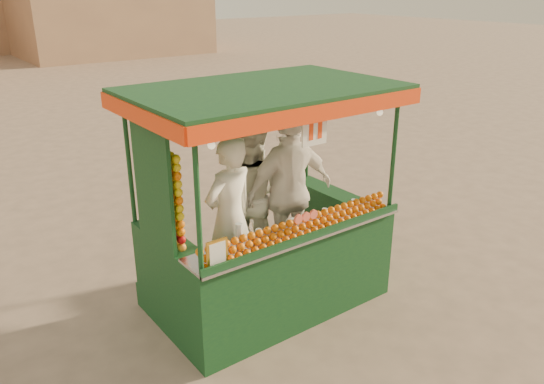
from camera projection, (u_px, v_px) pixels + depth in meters
ground at (303, 295)px, 6.40m from camera, size 90.00×90.00×0.00m
building_right at (109, 3)px, 27.32m from camera, size 9.00×6.00×5.00m
juice_cart at (266, 242)px, 5.92m from camera, size 2.76×1.79×2.51m
vendor_left at (230, 218)px, 5.65m from camera, size 0.71×0.54×1.76m
vendor_middle at (249, 195)px, 6.26m from camera, size 1.05×1.08×1.75m
vendor_right at (290, 191)px, 6.15m from camera, size 1.16×0.56×1.91m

